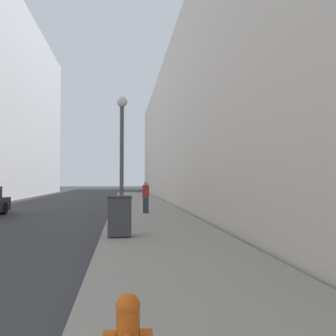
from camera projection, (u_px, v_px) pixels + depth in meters
sidewalk_right at (147, 212)px, 20.42m from camera, size 3.97×60.00×0.12m
building_right_stone at (243, 126)px, 29.51m from camera, size 12.00×60.00×12.06m
fire_hydrant at (128, 327)px, 3.50m from camera, size 0.46×0.35×0.65m
trash_bin at (120, 216)px, 11.30m from camera, size 0.72×0.65×1.23m
lamppost at (122, 147)px, 14.69m from camera, size 0.43×0.43×5.00m
pedestrian_on_sidewalk at (146, 197)px, 19.15m from camera, size 0.33×0.22×1.65m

